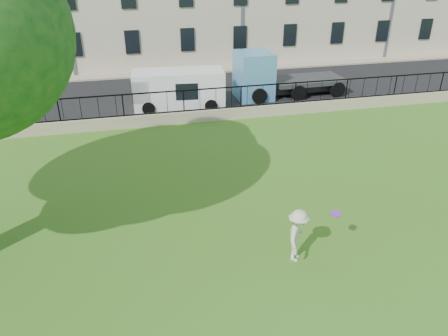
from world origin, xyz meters
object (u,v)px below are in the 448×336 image
object	(u,v)px
frisbee	(336,214)
blue_truck	(289,73)
white_van	(179,90)
man	(298,236)

from	to	relation	value
frisbee	blue_truck	world-z (taller)	blue_truck
white_van	blue_truck	xyz separation A→B (m)	(6.78, 0.78, 0.31)
frisbee	white_van	distance (m)	14.27
blue_truck	white_van	bearing A→B (deg)	-174.79
frisbee	white_van	world-z (taller)	white_van
man	frisbee	xyz separation A→B (m)	(1.13, 0.04, 0.54)
man	white_van	bearing A→B (deg)	36.79
frisbee	blue_truck	bearing A→B (deg)	73.81
frisbee	blue_truck	size ratio (longest dim) A/B	0.04
white_van	frisbee	bearing A→B (deg)	-74.20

